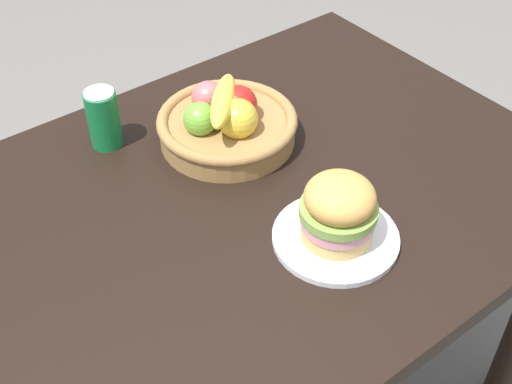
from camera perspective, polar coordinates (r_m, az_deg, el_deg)
dining_table at (r=1.35m, az=-3.17°, el=-4.67°), size 1.40×0.90×0.75m
plate at (r=1.22m, az=6.62°, el=-3.79°), size 0.23×0.23×0.01m
sandwich at (r=1.18m, az=6.88°, el=-1.45°), size 0.14×0.14×0.13m
soda_can at (r=1.43m, az=-12.56°, el=5.99°), size 0.07×0.07×0.13m
fruit_basket at (r=1.41m, az=-2.46°, el=5.82°), size 0.29×0.29×0.14m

